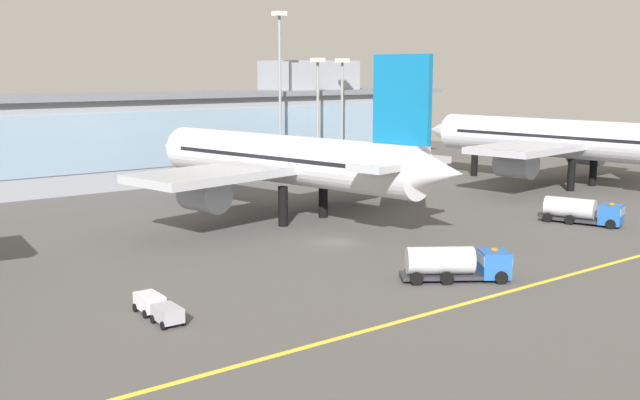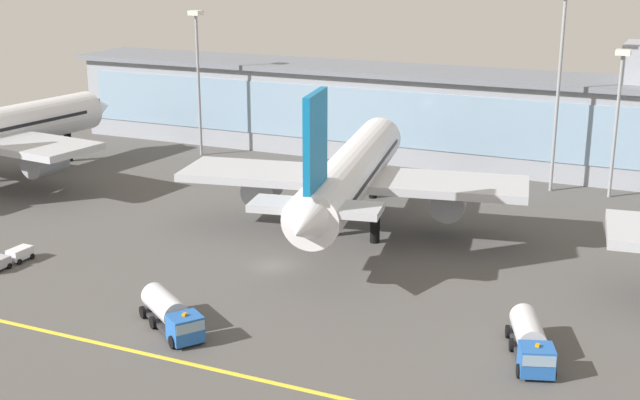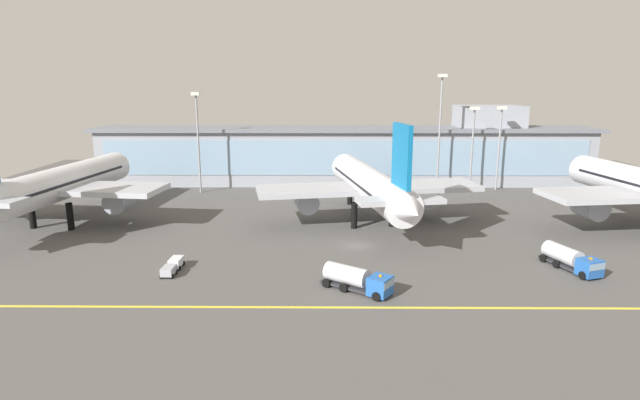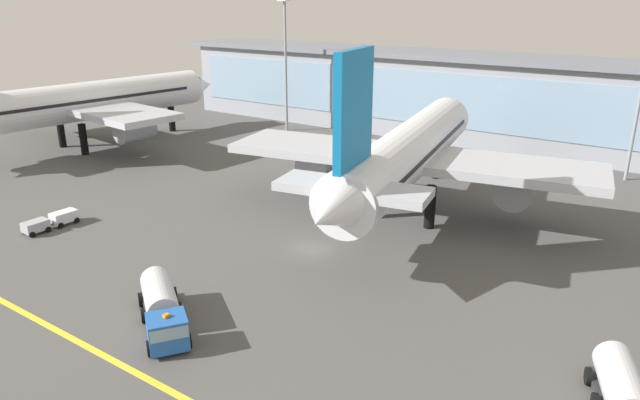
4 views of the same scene
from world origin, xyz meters
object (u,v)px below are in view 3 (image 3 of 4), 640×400
(airliner_near_right, at_px, (369,185))
(apron_light_mast_east, at_px, (500,134))
(fuel_tanker_truck, at_px, (358,279))
(baggage_tug_near, at_px, (572,259))
(apron_light_mast_west, at_px, (473,135))
(service_truck_far, at_px, (173,266))
(airliner_near_left, at_px, (58,185))
(apron_light_mast_far_east, at_px, (198,127))
(apron_light_mast_centre, at_px, (440,117))

(airliner_near_right, relative_size, apron_light_mast_east, 2.45)
(fuel_tanker_truck, height_order, apron_light_mast_east, apron_light_mast_east)
(apron_light_mast_east, bearing_deg, fuel_tanker_truck, -121.04)
(baggage_tug_near, bearing_deg, apron_light_mast_west, 160.14)
(service_truck_far, relative_size, apron_light_mast_west, 0.29)
(airliner_near_left, bearing_deg, apron_light_mast_east, -64.18)
(airliner_near_left, bearing_deg, apron_light_mast_far_east, -27.53)
(baggage_tug_near, xyz_separation_m, apron_light_mast_east, (7.24, 52.98, 11.58))
(apron_light_mast_west, height_order, apron_light_mast_centre, apron_light_mast_centre)
(airliner_near_right, xyz_separation_m, apron_light_mast_far_east, (-36.37, 25.91, 7.94))
(fuel_tanker_truck, xyz_separation_m, service_truck_far, (-24.29, 6.32, -0.72))
(fuel_tanker_truck, distance_m, apron_light_mast_far_east, 66.66)
(airliner_near_left, bearing_deg, apron_light_mast_west, -63.86)
(apron_light_mast_west, bearing_deg, apron_light_mast_centre, -179.32)
(airliner_near_right, height_order, apron_light_mast_east, apron_light_mast_east)
(service_truck_far, xyz_separation_m, apron_light_mast_west, (53.89, 52.13, 12.29))
(apron_light_mast_centre, xyz_separation_m, apron_light_mast_east, (14.34, 1.98, -3.94))
(fuel_tanker_truck, bearing_deg, apron_light_mast_far_east, 154.26)
(airliner_near_left, height_order, airliner_near_right, airliner_near_left)
(apron_light_mast_east, bearing_deg, apron_light_mast_far_east, -176.93)
(airliner_near_right, bearing_deg, apron_light_mast_far_east, 43.94)
(airliner_near_left, xyz_separation_m, apron_light_mast_east, (87.02, 30.89, 5.93))
(baggage_tug_near, distance_m, apron_light_mast_centre, 53.78)
(fuel_tanker_truck, height_order, baggage_tug_near, same)
(apron_light_mast_east, bearing_deg, baggage_tug_near, -97.78)
(apron_light_mast_far_east, bearing_deg, airliner_near_left, -123.81)
(airliner_near_right, relative_size, apron_light_mast_west, 2.45)
(airliner_near_right, xyz_separation_m, apron_light_mast_east, (32.44, 29.60, 6.14))
(service_truck_far, bearing_deg, baggage_tug_near, -87.14)
(apron_light_mast_far_east, bearing_deg, apron_light_mast_east, 3.07)
(apron_light_mast_west, relative_size, apron_light_mast_centre, 0.73)
(apron_light_mast_east, bearing_deg, service_truck_far, -138.29)
(service_truck_far, height_order, apron_light_mast_west, apron_light_mast_west)
(airliner_near_left, height_order, fuel_tanker_truck, airliner_near_left)
(baggage_tug_near, height_order, service_truck_far, baggage_tug_near)
(baggage_tug_near, height_order, apron_light_mast_east, apron_light_mast_east)
(baggage_tug_near, xyz_separation_m, service_truck_far, (-53.36, -1.05, -0.72))
(airliner_near_right, xyz_separation_m, service_truck_far, (-28.17, -24.43, -6.15))
(apron_light_mast_west, relative_size, apron_light_mast_far_east, 0.86)
(apron_light_mast_far_east, bearing_deg, fuel_tanker_truck, -60.17)
(airliner_near_left, bearing_deg, airliner_near_right, -82.36)
(airliner_near_left, bearing_deg, baggage_tug_near, -99.20)
(baggage_tug_near, relative_size, service_truck_far, 1.65)
(apron_light_mast_far_east, bearing_deg, apron_light_mast_centre, 1.79)
(baggage_tug_near, relative_size, apron_light_mast_far_east, 0.41)
(airliner_near_right, relative_size, service_truck_far, 8.43)
(apron_light_mast_east, bearing_deg, airliner_near_right, -137.62)
(apron_light_mast_west, bearing_deg, airliner_near_left, -160.14)
(service_truck_far, height_order, apron_light_mast_centre, apron_light_mast_centre)
(service_truck_far, bearing_deg, apron_light_mast_centre, -39.90)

